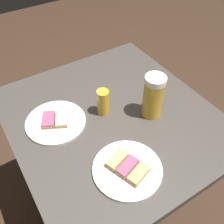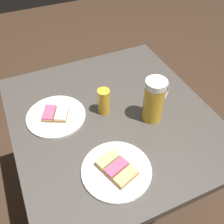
% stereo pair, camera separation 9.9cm
% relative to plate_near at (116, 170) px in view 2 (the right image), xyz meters
% --- Properties ---
extents(ground_plane, '(6.00, 6.00, 0.00)m').
position_rel_plate_near_xyz_m(ground_plane, '(0.09, 0.23, -0.78)').
color(ground_plane, '#382619').
extents(cafe_table, '(0.76, 0.83, 0.78)m').
position_rel_plate_near_xyz_m(cafe_table, '(0.09, 0.23, -0.17)').
color(cafe_table, black).
rests_on(cafe_table, ground_plane).
extents(plate_near, '(0.23, 0.23, 0.03)m').
position_rel_plate_near_xyz_m(plate_near, '(0.00, 0.00, 0.00)').
color(plate_near, white).
rests_on(plate_near, cafe_table).
extents(plate_far, '(0.23, 0.23, 0.03)m').
position_rel_plate_near_xyz_m(plate_far, '(-0.11, 0.32, -0.00)').
color(plate_far, white).
rests_on(plate_far, cafe_table).
extents(beer_mug, '(0.13, 0.09, 0.18)m').
position_rel_plate_near_xyz_m(beer_mug, '(0.23, 0.17, 0.08)').
color(beer_mug, gold).
rests_on(beer_mug, cafe_table).
extents(beer_glass_small, '(0.05, 0.05, 0.11)m').
position_rel_plate_near_xyz_m(beer_glass_small, '(0.07, 0.27, 0.05)').
color(beer_glass_small, gold).
rests_on(beer_glass_small, cafe_table).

